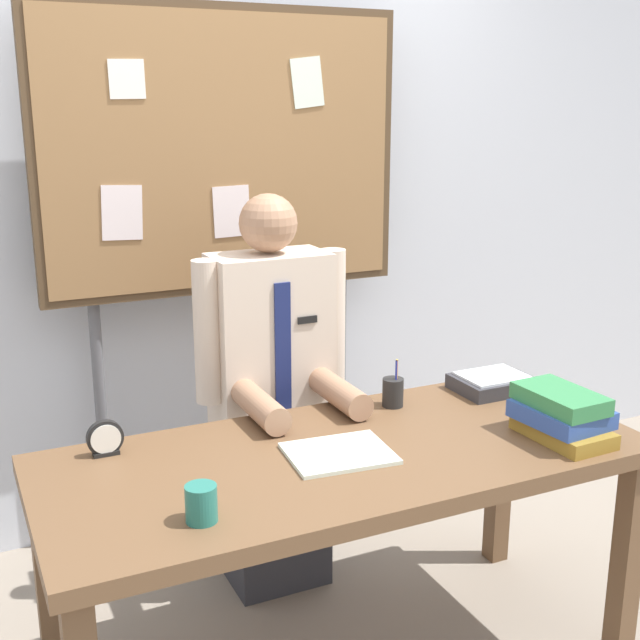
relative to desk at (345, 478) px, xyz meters
name	(u,v)px	position (x,y,z in m)	size (l,w,h in m)	color
back_wall	(209,194)	(0.00, 1.21, 0.71)	(6.40, 0.08, 2.70)	silver
desk	(345,478)	(0.00, 0.00, 0.00)	(1.75, 0.76, 0.73)	brown
person	(272,410)	(0.00, 0.56, 0.01)	(0.55, 0.56, 1.41)	#2D2D33
bulletin_board	(224,161)	(0.00, 1.01, 0.85)	(1.40, 0.09, 2.05)	#4C3823
book_stack	(561,415)	(0.63, -0.19, 0.16)	(0.23, 0.30, 0.15)	olive
open_notebook	(339,453)	(-0.03, -0.02, 0.09)	(0.29, 0.24, 0.01)	silver
desk_clock	(105,440)	(-0.63, 0.27, 0.13)	(0.10, 0.04, 0.10)	black
coffee_mug	(201,503)	(-0.50, -0.22, 0.13)	(0.08, 0.08, 0.09)	#267266
pen_holder	(393,392)	(0.31, 0.25, 0.14)	(0.07, 0.07, 0.16)	#262626
paper_tray	(492,383)	(0.70, 0.24, 0.11)	(0.26, 0.20, 0.06)	#333338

